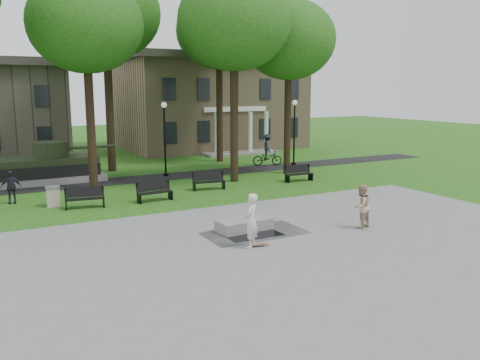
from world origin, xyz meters
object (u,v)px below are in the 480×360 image
object	(u,v)px
skateboarder	(251,221)
friend_watching	(361,206)
concrete_block	(244,225)
trash_bin	(53,196)
cyclist	(267,153)
park_bench_0	(84,197)

from	to	relation	value
skateboarder	friend_watching	distance (m)	5.16
concrete_block	friend_watching	bearing A→B (deg)	-24.42
skateboarder	friend_watching	bearing A→B (deg)	137.98
friend_watching	trash_bin	size ratio (longest dim) A/B	1.87
cyclist	skateboarder	bearing A→B (deg)	167.14
park_bench_0	friend_watching	bearing A→B (deg)	-35.64
skateboarder	friend_watching	xyz separation A→B (m)	(5.16, 0.07, -0.08)
concrete_block	cyclist	bearing A→B (deg)	55.24
park_bench_0	skateboarder	bearing A→B (deg)	-57.57
friend_watching	cyclist	distance (m)	17.10
skateboarder	cyclist	bearing A→B (deg)	-166.24
concrete_block	trash_bin	distance (m)	10.12
skateboarder	trash_bin	world-z (taller)	skateboarder
concrete_block	skateboarder	size ratio (longest dim) A/B	1.12
concrete_block	trash_bin	bearing A→B (deg)	126.30
concrete_block	park_bench_0	xyz separation A→B (m)	(-4.74, 7.07, 0.28)
friend_watching	trash_bin	bearing A→B (deg)	-58.49
friend_watching	trash_bin	distance (m)	14.43
cyclist	friend_watching	bearing A→B (deg)	-178.42
friend_watching	cyclist	bearing A→B (deg)	-123.00
cyclist	trash_bin	world-z (taller)	cyclist
friend_watching	park_bench_0	bearing A→B (deg)	-58.95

